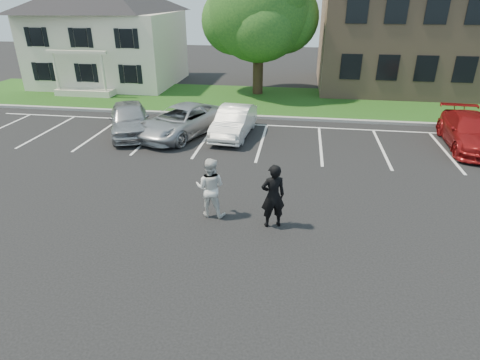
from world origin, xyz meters
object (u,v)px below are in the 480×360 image
(house, at_px, (107,32))
(car_silver_west, at_px, (129,119))
(man_white_shirt, at_px, (210,188))
(car_silver_minivan, at_px, (181,121))
(tree, at_px, (261,12))
(man_black_suit, at_px, (273,196))
(car_white_sedan, at_px, (234,122))
(car_red_compact, at_px, (470,132))

(house, relative_size, car_silver_west, 2.19)
(man_white_shirt, bearing_deg, car_silver_minivan, -63.93)
(house, relative_size, car_silver_minivan, 1.95)
(house, distance_m, tree, 12.06)
(tree, height_order, man_black_suit, tree)
(car_white_sedan, xyz_separation_m, car_red_compact, (11.05, 0.01, 0.03))
(car_silver_west, relative_size, car_red_compact, 0.91)
(house, distance_m, car_white_sedan, 16.35)
(tree, bearing_deg, man_black_suit, -82.50)
(man_white_shirt, bearing_deg, house, -54.27)
(car_white_sedan, bearing_deg, car_silver_minivan, -168.92)
(car_red_compact, bearing_deg, car_silver_minivan, -175.11)
(house, relative_size, car_red_compact, 2.00)
(man_black_suit, xyz_separation_m, car_white_sedan, (-2.57, 8.30, -0.31))
(man_black_suit, height_order, car_silver_west, man_black_suit)
(man_black_suit, relative_size, man_white_shirt, 1.04)
(house, bearing_deg, car_silver_minivan, -52.26)
(man_white_shirt, bearing_deg, car_red_compact, -139.42)
(car_silver_west, height_order, car_white_sedan, car_silver_west)
(car_silver_west, bearing_deg, car_white_sedan, -18.88)
(man_white_shirt, distance_m, car_red_compact, 13.17)
(house, bearing_deg, tree, -9.85)
(car_silver_west, bearing_deg, tree, 35.56)
(car_white_sedan, height_order, car_red_compact, car_red_compact)
(car_white_sedan, bearing_deg, man_white_shirt, -81.60)
(man_black_suit, xyz_separation_m, car_red_compact, (8.49, 8.30, -0.28))
(man_white_shirt, relative_size, car_red_compact, 0.38)
(car_silver_minivan, height_order, car_red_compact, car_red_compact)
(car_silver_west, xyz_separation_m, car_red_compact, (16.30, 0.54, -0.05))
(man_black_suit, relative_size, car_silver_minivan, 0.39)
(car_silver_west, relative_size, car_silver_minivan, 0.89)
(car_silver_west, bearing_deg, man_black_suit, -69.50)
(car_silver_minivan, height_order, car_white_sedan, car_silver_minivan)
(car_white_sedan, bearing_deg, man_black_suit, -68.39)
(house, bearing_deg, car_red_compact, -26.34)
(man_white_shirt, xyz_separation_m, car_silver_west, (-5.80, 7.40, -0.19))
(man_black_suit, distance_m, car_red_compact, 11.88)
(man_black_suit, height_order, car_silver_minivan, man_black_suit)
(man_white_shirt, xyz_separation_m, car_red_compact, (10.50, 7.94, -0.24))
(man_white_shirt, height_order, car_silver_minivan, man_white_shirt)
(man_black_suit, height_order, car_red_compact, man_black_suit)
(tree, xyz_separation_m, man_black_suit, (2.30, -17.43, -4.32))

